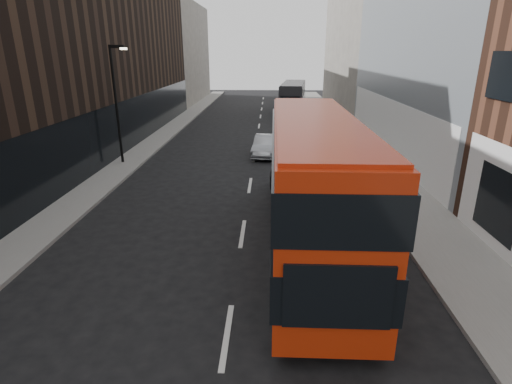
# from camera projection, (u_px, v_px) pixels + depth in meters

# --- Properties ---
(sidewalk_right) EXTENTS (3.00, 80.00, 0.15)m
(sidewalk_right) POSITION_uv_depth(u_px,v_px,m) (351.00, 141.00, 31.48)
(sidewalk_right) COLOR slate
(sidewalk_right) RESTS_ON ground
(sidewalk_left) EXTENTS (2.00, 80.00, 0.15)m
(sidewalk_left) POSITION_uv_depth(u_px,v_px,m) (157.00, 140.00, 31.98)
(sidewalk_left) COLOR slate
(sidewalk_left) RESTS_ON ground
(building_victorian) EXTENTS (6.50, 24.00, 21.00)m
(building_victorian) POSITION_uv_depth(u_px,v_px,m) (360.00, 25.00, 46.07)
(building_victorian) COLOR slate
(building_victorian) RESTS_ON ground
(building_left_mid) EXTENTS (5.00, 24.00, 14.00)m
(building_left_mid) POSITION_uv_depth(u_px,v_px,m) (126.00, 49.00, 34.50)
(building_left_mid) COLOR black
(building_left_mid) RESTS_ON ground
(building_left_far) EXTENTS (5.00, 20.00, 13.00)m
(building_left_far) POSITION_uv_depth(u_px,v_px,m) (180.00, 54.00, 55.40)
(building_left_far) COLOR slate
(building_left_far) RESTS_ON ground
(street_lamp) EXTENTS (1.06, 0.22, 7.00)m
(street_lamp) POSITION_uv_depth(u_px,v_px,m) (117.00, 97.00, 24.03)
(street_lamp) COLOR black
(street_lamp) RESTS_ON sidewalk_left
(red_bus) EXTENTS (2.88, 11.87, 4.78)m
(red_bus) POSITION_uv_depth(u_px,v_px,m) (313.00, 180.00, 13.51)
(red_bus) COLOR #AA230A
(red_bus) RESTS_ON ground
(grey_bus) EXTENTS (3.67, 10.83, 3.44)m
(grey_bus) POSITION_uv_depth(u_px,v_px,m) (293.00, 97.00, 45.79)
(grey_bus) COLOR black
(grey_bus) RESTS_ON ground
(car_a) EXTENTS (2.28, 4.45, 1.45)m
(car_a) POSITION_uv_depth(u_px,v_px,m) (291.00, 183.00, 19.45)
(car_a) COLOR black
(car_a) RESTS_ON ground
(car_b) EXTENTS (1.87, 4.29, 1.37)m
(car_b) POSITION_uv_depth(u_px,v_px,m) (265.00, 146.00, 27.34)
(car_b) COLOR #999BA1
(car_b) RESTS_ON ground
(car_c) EXTENTS (2.38, 4.71, 1.31)m
(car_c) POSITION_uv_depth(u_px,v_px,m) (305.00, 119.00, 38.26)
(car_c) COLOR black
(car_c) RESTS_ON ground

